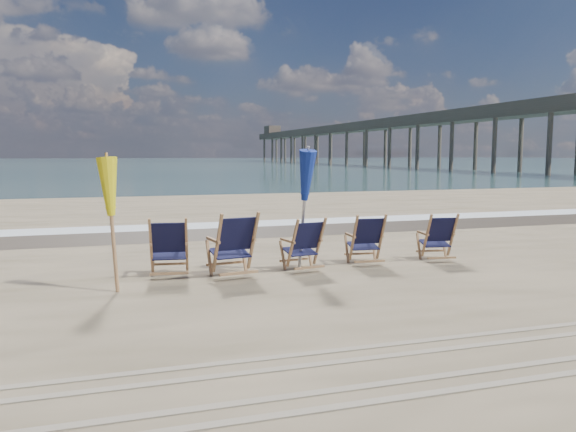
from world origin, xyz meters
name	(u,v)px	position (x,y,z in m)	size (l,w,h in m)	color
ocean	(126,162)	(0.00, 128.00, 0.00)	(400.00, 400.00, 0.00)	#395B5F
surf_foam	(224,225)	(0.00, 8.30, 0.00)	(200.00, 1.40, 0.01)	silver
wet_sand_strip	(235,232)	(0.00, 6.80, 0.00)	(200.00, 2.60, 0.00)	#42362A
tire_tracks	(441,362)	(0.00, -2.80, 0.01)	(80.00, 1.30, 0.01)	gray
beach_chair_0	(187,247)	(-1.88, 1.72, 0.51)	(0.65, 0.73, 1.01)	black
beach_chair_1	(253,244)	(-0.82, 1.47, 0.55)	(0.70, 0.79, 1.10)	black
beach_chair_2	(320,243)	(0.39, 1.60, 0.47)	(0.60, 0.68, 0.94)	black
beach_chair_3	(382,239)	(1.63, 1.73, 0.48)	(0.61, 0.68, 0.95)	black
beach_chair_4	(453,237)	(3.06, 1.64, 0.46)	(0.59, 0.66, 0.92)	black
umbrella_yellow	(111,194)	(-3.02, 1.15, 1.44)	(0.30, 0.30, 1.95)	#AA794C
umbrella_blue	(303,180)	(0.11, 1.66, 1.57)	(0.30, 0.30, 2.09)	#A5A5AD
fishing_pier	(382,137)	(38.00, 74.00, 4.65)	(4.40, 140.00, 9.30)	brown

